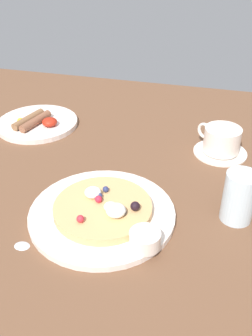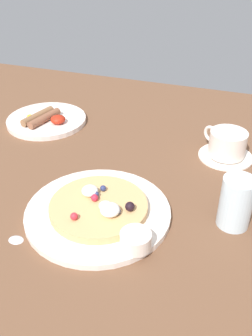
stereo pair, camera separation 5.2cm
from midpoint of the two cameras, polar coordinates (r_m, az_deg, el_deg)
The scene contains 9 objects.
ground_plane at distance 0.83m, azimuth -3.92°, elevation -3.11°, with size 2.01×1.27×0.03m, color brown.
pancake_plate at distance 0.73m, azimuth -2.24°, elevation -6.79°, with size 0.28×0.28×0.01m, color white.
pancake_with_berries at distance 0.72m, azimuth -2.04°, elevation -5.90°, with size 0.19×0.19×0.04m.
syrup_ramekin at distance 0.64m, azimuth 3.81°, elevation -10.91°, with size 0.05×0.05×0.03m.
breakfast_plate at distance 1.08m, azimuth -10.61°, elevation 7.12°, with size 0.22×0.22×0.01m, color white.
fried_breakfast at distance 1.06m, azimuth -11.12°, elevation 7.43°, with size 0.13×0.12×0.02m.
coffee_saucer at distance 0.94m, azimuth 16.40°, elevation 1.79°, with size 0.13×0.13×0.01m, color white.
coffee_cup at distance 0.93m, azimuth 16.67°, elevation 3.66°, with size 0.11×0.09×0.06m.
water_glass at distance 0.72m, azimuth 18.37°, elevation -5.04°, with size 0.06×0.06×0.10m, color silver.
Camera 2 is at (0.30, -0.60, 0.48)m, focal length 40.15 mm.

